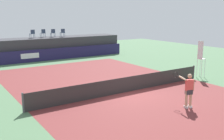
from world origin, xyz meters
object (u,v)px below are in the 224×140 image
(spectator_chair_far_left, at_px, (32,33))
(spectator_chair_right, at_px, (63,32))
(tennis_ball, at_px, (69,103))
(umpire_chair, at_px, (201,57))
(net_post_near, at_px, (23,103))
(net_post_far, at_px, (194,72))
(tennis_player, at_px, (189,89))
(spectator_chair_left, at_px, (43,33))
(spectator_chair_center, at_px, (53,33))

(spectator_chair_far_left, distance_m, spectator_chair_right, 3.30)
(spectator_chair_right, bearing_deg, tennis_ball, -112.63)
(tennis_ball, bearing_deg, spectator_chair_right, 67.37)
(spectator_chair_far_left, xyz_separation_m, umpire_chair, (7.73, -15.29, -1.11))
(net_post_near, height_order, net_post_far, same)
(net_post_near, distance_m, tennis_ball, 2.43)
(spectator_chair_far_left, height_order, spectator_chair_right, same)
(tennis_player, bearing_deg, spectator_chair_far_left, 95.50)
(spectator_chair_left, bearing_deg, tennis_ball, -105.16)
(spectator_chair_center, height_order, net_post_far, spectator_chair_center)
(net_post_far, bearing_deg, net_post_near, 180.00)
(net_post_far, bearing_deg, spectator_chair_left, 110.61)
(spectator_chair_left, xyz_separation_m, net_post_far, (5.83, -15.49, -2.19))
(spectator_chair_left, relative_size, spectator_chair_right, 1.00)
(net_post_far, bearing_deg, spectator_chair_far_left, 114.75)
(tennis_player, xyz_separation_m, tennis_ball, (-4.82, 3.96, -0.92))
(spectator_chair_far_left, bearing_deg, tennis_ball, -101.03)
(spectator_chair_left, relative_size, spectator_chair_center, 1.00)
(tennis_player, bearing_deg, net_post_near, 151.40)
(net_post_far, xyz_separation_m, tennis_ball, (-10.02, 0.03, -0.46))
(umpire_chair, bearing_deg, spectator_chair_left, 112.79)
(spectator_chair_far_left, relative_size, umpire_chair, 0.32)
(net_post_near, height_order, tennis_player, tennis_player)
(umpire_chair, xyz_separation_m, net_post_far, (-0.68, 0.01, -1.09))
(spectator_chair_right, height_order, umpire_chair, spectator_chair_right)
(spectator_chair_left, relative_size, net_post_far, 0.89)
(spectator_chair_center, height_order, umpire_chair, spectator_chair_center)
(umpire_chair, xyz_separation_m, tennis_ball, (-10.70, 0.04, -1.55))
(spectator_chair_right, relative_size, net_post_near, 0.89)
(net_post_near, distance_m, net_post_far, 12.40)
(tennis_player, bearing_deg, spectator_chair_center, 88.82)
(spectator_chair_right, bearing_deg, net_post_far, -76.04)
(spectator_chair_far_left, distance_m, umpire_chair, 17.16)
(umpire_chair, xyz_separation_m, tennis_player, (-5.88, -3.92, -0.63))
(spectator_chair_center, xyz_separation_m, net_post_far, (4.80, -15.25, -2.19))
(spectator_chair_far_left, bearing_deg, spectator_chair_left, 10.08)
(umpire_chair, bearing_deg, spectator_chair_center, 109.77)
(tennis_ball, bearing_deg, umpire_chair, -0.20)
(spectator_chair_far_left, distance_m, spectator_chair_center, 2.24)
(net_post_far, bearing_deg, tennis_ball, 179.83)
(spectator_chair_center, bearing_deg, net_post_far, -72.53)
(spectator_chair_right, xyz_separation_m, tennis_player, (-1.45, -18.99, -1.73))
(net_post_near, bearing_deg, tennis_ball, 0.71)
(spectator_chair_far_left, bearing_deg, net_post_near, -109.32)
(spectator_chair_center, relative_size, umpire_chair, 0.32)
(spectator_chair_left, distance_m, spectator_chair_center, 1.05)
(net_post_near, xyz_separation_m, tennis_ball, (2.38, 0.03, -0.46))
(spectator_chair_left, height_order, net_post_far, spectator_chair_left)
(spectator_chair_right, bearing_deg, net_post_near, -119.87)
(spectator_chair_far_left, xyz_separation_m, net_post_far, (7.04, -15.28, -2.19))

